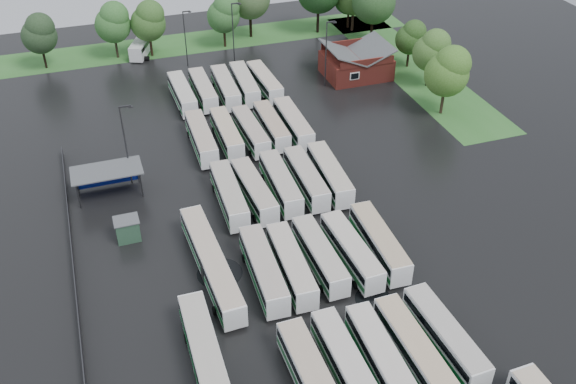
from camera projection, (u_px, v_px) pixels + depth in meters
name	position (u px, v px, depth m)	size (l,w,h in m)	color
ground	(307.00, 281.00, 64.80)	(160.00, 160.00, 0.00)	black
brick_building	(356.00, 65.00, 103.01)	(10.07, 8.60, 5.39)	maroon
wash_shed	(107.00, 172.00, 75.56)	(8.20, 4.20, 3.58)	#2D2D30
utility_hut	(128.00, 229.00, 69.52)	(2.70, 2.20, 2.62)	#294C35
grass_strip_north	(194.00, 42.00, 115.33)	(80.00, 10.00, 0.01)	#316C2A
grass_strip_east	(410.00, 67.00, 106.73)	(10.00, 50.00, 0.01)	#316C2A
west_fence	(74.00, 273.00, 64.82)	(0.10, 50.00, 1.20)	#2D2D30
bus_r1c0	(312.00, 378.00, 52.84)	(2.57, 11.30, 3.14)	white
bus_r1c1	(346.00, 363.00, 54.21)	(2.37, 10.80, 3.00)	white
bus_r1c2	(381.00, 358.00, 54.67)	(2.50, 10.93, 3.03)	white
bus_r1c3	(413.00, 349.00, 55.47)	(2.51, 11.02, 3.06)	white
bus_r1c4	(445.00, 336.00, 56.68)	(2.80, 11.02, 3.04)	white
bus_r2c0	(263.00, 269.00, 63.65)	(2.81, 11.37, 3.14)	white
bus_r2c1	(291.00, 265.00, 64.27)	(2.74, 11.03, 3.05)	white
bus_r2c2	(320.00, 255.00, 65.52)	(2.43, 10.76, 2.99)	white
bus_r2c3	(351.00, 251.00, 66.01)	(2.73, 10.97, 3.03)	white
bus_r2c4	(379.00, 242.00, 67.09)	(2.73, 11.23, 3.11)	white
bus_r3c0	(229.00, 195.00, 74.05)	(2.71, 11.22, 3.11)	white
bus_r3c1	(254.00, 191.00, 74.79)	(2.82, 11.06, 3.05)	white
bus_r3c2	(280.00, 183.00, 76.01)	(2.69, 11.18, 3.09)	white
bus_r3c3	(306.00, 178.00, 76.89)	(2.57, 11.08, 3.07)	white
bus_r3c4	(330.00, 174.00, 77.55)	(2.96, 11.38, 3.14)	white
bus_r4c0	(201.00, 138.00, 84.49)	(2.63, 11.31, 3.14)	white
bus_r4c1	(227.00, 133.00, 85.66)	(2.46, 10.84, 3.01)	white
bus_r4c2	(251.00, 131.00, 86.09)	(2.56, 10.76, 2.98)	white
bus_r4c3	(271.00, 126.00, 87.31)	(2.35, 10.68, 2.97)	white
bus_r4c4	(293.00, 123.00, 87.68)	(2.55, 11.30, 3.14)	white
bus_r5c0	(182.00, 94.00, 95.05)	(2.50, 11.03, 3.06)	white
bus_r5c1	(203.00, 90.00, 96.20)	(2.38, 10.88, 3.02)	white
bus_r5c2	(226.00, 87.00, 96.68)	(2.78, 11.30, 3.13)	white
bus_r5c3	(245.00, 84.00, 97.70)	(2.90, 11.36, 3.14)	white
bus_r5c4	(265.00, 82.00, 98.32)	(2.68, 11.06, 3.06)	white
artic_bus_west_b	(211.00, 263.00, 64.47)	(3.03, 16.66, 3.08)	white
artic_bus_west_c	(210.00, 372.00, 53.38)	(2.65, 16.78, 3.11)	white
minibus	(140.00, 48.00, 109.47)	(4.40, 6.41, 2.63)	white
tree_north_0	(39.00, 33.00, 102.97)	(5.67, 5.67, 9.39)	black
tree_north_1	(113.00, 22.00, 106.27)	(5.93, 5.93, 9.81)	#2F241A
tree_north_2	(149.00, 20.00, 106.94)	(5.89, 5.89, 9.75)	#321E15
tree_north_3	(224.00, 13.00, 110.26)	(5.70, 5.70, 9.44)	black
tree_east_0	(449.00, 71.00, 89.77)	(6.30, 6.30, 10.43)	#37291D
tree_east_1	(432.00, 50.00, 97.60)	(5.61, 5.61, 9.29)	black
tree_east_2	(412.00, 37.00, 103.95)	(4.84, 4.84, 8.02)	black
lamp_post_ne	(327.00, 50.00, 97.50)	(1.61, 0.31, 10.45)	#2D2D30
lamp_post_nw	(126.00, 140.00, 75.65)	(1.62, 0.32, 10.51)	#2D2D30
lamp_post_back_w	(186.00, 35.00, 103.92)	(1.44, 0.28, 9.38)	#2D2D30
lamp_post_back_e	(234.00, 29.00, 104.31)	(1.60, 0.31, 10.38)	#2D2D30
puddle_2	(220.00, 273.00, 65.72)	(4.71, 4.71, 0.01)	black
puddle_3	(373.00, 299.00, 62.71)	(3.67, 3.67, 0.01)	black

